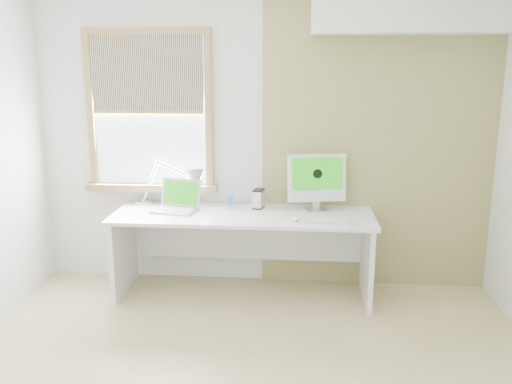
# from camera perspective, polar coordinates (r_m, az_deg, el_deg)

# --- Properties ---
(room) EXTENTS (4.04, 3.54, 2.64)m
(room) POSITION_cam_1_polar(r_m,az_deg,el_deg) (3.08, -1.62, 0.89)
(room) COLOR tan
(room) RESTS_ON ground
(accent_wall) EXTENTS (2.00, 0.02, 2.60)m
(accent_wall) POSITION_cam_1_polar(r_m,az_deg,el_deg) (4.82, 12.68, 5.15)
(accent_wall) COLOR #928A52
(accent_wall) RESTS_ON room
(soffit) EXTENTS (1.60, 0.40, 0.42)m
(soffit) POSITION_cam_1_polar(r_m,az_deg,el_deg) (4.66, 16.27, 18.26)
(soffit) COLOR white
(soffit) RESTS_ON room
(window) EXTENTS (1.20, 0.14, 1.42)m
(window) POSITION_cam_1_polar(r_m,az_deg,el_deg) (4.91, -11.18, 8.24)
(window) COLOR #9F7E41
(window) RESTS_ON room
(desk) EXTENTS (2.20, 0.70, 0.73)m
(desk) POSITION_cam_1_polar(r_m,az_deg,el_deg) (4.68, -1.29, -4.39)
(desk) COLOR white
(desk) RESTS_ON room
(desk_lamp) EXTENTS (0.70, 0.28, 0.40)m
(desk_lamp) POSITION_cam_1_polar(r_m,az_deg,el_deg) (4.82, -7.43, 1.01)
(desk_lamp) COLOR silver
(desk_lamp) RESTS_ON desk
(laptop) EXTENTS (0.42, 0.37, 0.26)m
(laptop) POSITION_cam_1_polar(r_m,az_deg,el_deg) (4.72, -8.26, -1.11)
(laptop) COLOR silver
(laptop) RESTS_ON desk
(phone_dock) EXTENTS (0.08, 0.08, 0.13)m
(phone_dock) POSITION_cam_1_polar(r_m,az_deg,el_deg) (4.72, -2.72, -1.32)
(phone_dock) COLOR silver
(phone_dock) RESTS_ON desk
(external_drive) EXTENTS (0.11, 0.14, 0.17)m
(external_drive) POSITION_cam_1_polar(r_m,az_deg,el_deg) (4.72, 0.27, -0.71)
(external_drive) COLOR silver
(external_drive) RESTS_ON desk
(imac) EXTENTS (0.50, 0.21, 0.49)m
(imac) POSITION_cam_1_polar(r_m,az_deg,el_deg) (4.64, 6.41, 1.37)
(imac) COLOR silver
(imac) RESTS_ON desk
(keyboard) EXTENTS (0.41, 0.12, 0.02)m
(keyboard) POSITION_cam_1_polar(r_m,az_deg,el_deg) (4.36, 7.19, -3.03)
(keyboard) COLOR white
(keyboard) RESTS_ON desk
(mouse) EXTENTS (0.09, 0.12, 0.03)m
(mouse) POSITION_cam_1_polar(r_m,az_deg,el_deg) (4.38, 4.21, -2.81)
(mouse) COLOR white
(mouse) RESTS_ON desk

